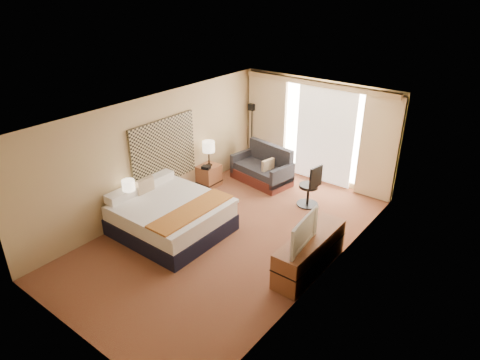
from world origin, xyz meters
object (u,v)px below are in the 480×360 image
Objects in this scene: floor_lamp at (252,122)px; television at (299,231)px; loveseat at (263,170)px; media_dresser at (310,253)px; bed at (171,216)px; nightstand_left at (130,216)px; lamp_left at (129,186)px; desk_chair at (310,188)px; lamp_right at (209,147)px; nightstand_right at (209,176)px.

floor_lamp is 1.74× the size of television.
television reaches higher than loveseat.
bed reaches higher than media_dresser.
bed is at bearing 26.31° from nightstand_left.
lamp_left is 0.56× the size of television.
bed is 2.12× the size of television.
lamp_left is (0.03, 0.03, 0.70)m from nightstand_left.
loveseat is 1.59× the size of desk_chair.
lamp_right reaches higher than loveseat.
desk_chair reaches higher than nightstand_right.
loveseat is at bearing 48.25° from nightstand_right.
desk_chair is at bearing 14.20° from nightstand_right.
lamp_right is at bearing 57.20° from television.
television reaches higher than lamp_right.
lamp_left is 0.86× the size of lamp_right.
bed is 4.12m from floor_lamp.
television reaches higher than media_dresser.
lamp_right is at bearing 89.81° from nightstand_left.
media_dresser reaches higher than nightstand_right.
loveseat is 3.68m from lamp_left.
bed is at bearing -83.01° from loveseat.
nightstand_right is 2.56m from lamp_left.
lamp_right is 0.65× the size of television.
lamp_right reaches higher than bed.
desk_chair is at bearing 119.16° from media_dresser.
lamp_left is at bearing -154.91° from bed.
nightstand_left is 0.70m from lamp_left.
bed is 3.24m from desk_chair.
desk_chair reaches higher than bed.
bed reaches higher than nightstand_right.
nightstand_left is at bearing -90.00° from nightstand_right.
bed is 1.22× the size of floor_lamp.
bed is 2.03× the size of desk_chair.
lamp_right is at bearing 90.46° from lamp_left.
nightstand_right is at bearing 111.07° from bed.
floor_lamp is 3.12× the size of lamp_left.
floor_lamp reaches higher than desk_chair.
television is (1.12, -2.45, 0.53)m from desk_chair.
lamp_left is at bearing -89.23° from floor_lamp.
desk_chair reaches higher than media_dresser.
nightstand_right is 0.77m from lamp_right.
lamp_left reaches higher than desk_chair.
nightstand_left is 1.00× the size of lamp_left.
nightstand_right is at bearing -89.07° from floor_lamp.
television is at bearing 10.66° from nightstand_left.
loveseat reaches higher than nightstand_right.
television is at bearing 10.22° from lamp_left.
desk_chair is (1.72, 2.74, 0.09)m from bed.
floor_lamp reaches higher than television.
loveseat is at bearing 75.57° from lamp_left.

